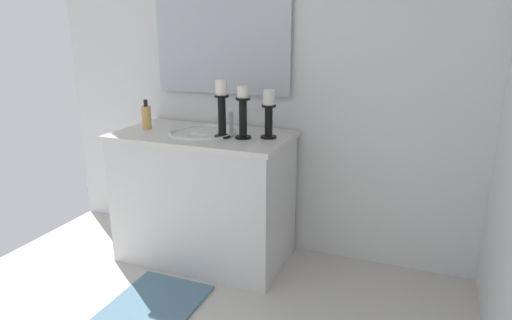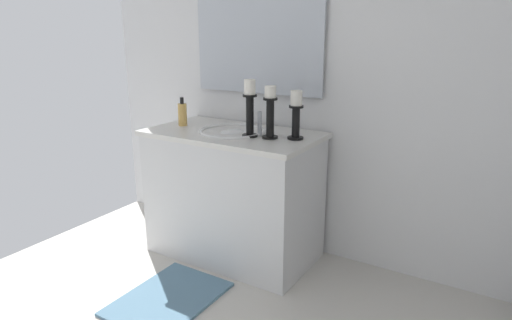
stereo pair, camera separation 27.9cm
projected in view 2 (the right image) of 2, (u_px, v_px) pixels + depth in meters
wall_left at (289, 58)px, 2.69m from camera, size 0.04×2.80×2.45m
vanity_cabinet at (233, 194)px, 2.76m from camera, size 0.58×1.05×0.80m
sink_basin at (233, 138)px, 2.66m from camera, size 0.40×0.40×0.24m
mirror at (257, 21)px, 2.70m from camera, size 0.02×0.90×0.88m
candle_holder_tall at (296, 114)px, 2.43m from camera, size 0.09×0.09×0.27m
candle_holder_short at (270, 111)px, 2.45m from camera, size 0.09×0.09×0.29m
candle_holder_mid at (250, 107)px, 2.48m from camera, size 0.09×0.09×0.32m
soap_bottle at (182, 114)px, 2.80m from camera, size 0.06×0.06×0.18m
bath_mat at (168, 299)px, 2.36m from camera, size 0.60×0.44×0.02m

